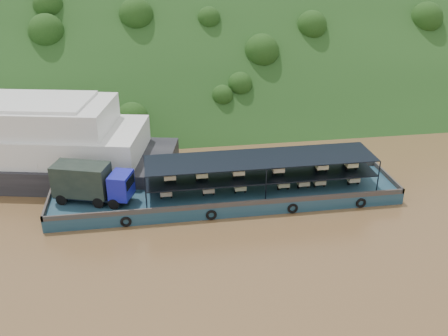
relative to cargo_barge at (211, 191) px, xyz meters
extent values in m
plane|color=brown|center=(3.54, -1.89, -1.26)|extent=(160.00, 160.00, 0.00)
cube|color=#193714|center=(3.54, 34.11, -1.26)|extent=(140.00, 39.60, 39.60)
cube|color=#143747|center=(1.59, 0.04, -0.66)|extent=(35.00, 7.00, 1.20)
cube|color=#592D19|center=(1.59, 3.44, 0.19)|extent=(35.00, 0.20, 0.50)
cube|color=#592D19|center=(1.59, -3.36, 0.19)|extent=(35.00, 0.20, 0.50)
cube|color=#592D19|center=(18.99, 0.04, 0.19)|extent=(0.20, 7.00, 0.50)
cube|color=#592D19|center=(-15.81, 0.04, 0.19)|extent=(0.20, 7.00, 0.50)
torus|color=black|center=(-8.41, -3.51, -0.71)|extent=(1.06, 0.26, 1.06)
torus|color=black|center=(-0.41, -3.51, -0.71)|extent=(1.06, 0.26, 1.06)
torus|color=black|center=(7.59, -3.51, -0.71)|extent=(1.06, 0.26, 1.06)
torus|color=black|center=(14.59, -3.51, -0.71)|extent=(1.06, 0.26, 1.06)
cylinder|color=black|center=(-14.42, -0.40, 0.49)|extent=(1.15, 0.70, 1.09)
cylinder|color=black|center=(-13.71, 1.77, 0.49)|extent=(1.15, 0.70, 1.09)
cylinder|color=black|center=(-10.90, -1.55, 0.49)|extent=(1.15, 0.70, 1.09)
cylinder|color=black|center=(-10.19, 0.63, 0.49)|extent=(1.15, 0.70, 1.09)
cylinder|color=black|center=(-9.45, -2.02, 0.49)|extent=(1.15, 0.70, 1.09)
cylinder|color=black|center=(-8.75, 0.16, 0.49)|extent=(1.15, 0.70, 1.09)
cube|color=black|center=(-11.37, -0.19, 0.65)|extent=(7.78, 4.56, 0.22)
cube|color=#161A9C|center=(-8.68, -1.06, 1.90)|extent=(2.57, 3.05, 2.39)
cube|color=black|center=(-7.80, -1.35, 2.34)|extent=(0.73, 2.09, 0.98)
cube|color=black|center=(-12.41, 0.15, 2.23)|extent=(5.77, 4.10, 3.05)
cube|color=black|center=(5.09, 0.04, 1.60)|extent=(23.00, 5.00, 0.12)
cube|color=black|center=(5.09, 0.04, 3.24)|extent=(23.00, 5.00, 0.08)
cylinder|color=black|center=(-6.41, -2.46, 1.59)|extent=(0.12, 0.12, 3.30)
cylinder|color=black|center=(-6.41, 2.54, 1.59)|extent=(0.12, 0.12, 3.30)
cylinder|color=black|center=(5.09, -2.46, 1.59)|extent=(0.12, 0.12, 3.30)
cylinder|color=black|center=(5.09, 2.54, 1.59)|extent=(0.12, 0.12, 3.30)
cylinder|color=black|center=(16.59, -2.46, 1.59)|extent=(0.12, 0.12, 3.30)
cylinder|color=black|center=(16.59, 2.54, 1.59)|extent=(0.12, 0.12, 3.30)
cylinder|color=black|center=(-4.49, 1.09, 0.20)|extent=(0.12, 0.52, 0.52)
cylinder|color=black|center=(-4.99, -0.71, 0.20)|extent=(0.14, 0.52, 0.52)
cylinder|color=black|center=(-3.99, -0.71, 0.20)|extent=(0.14, 0.52, 0.52)
cube|color=#C7AF8C|center=(-4.49, -0.36, 0.54)|extent=(1.15, 1.50, 0.44)
cube|color=red|center=(-4.49, 0.79, 0.72)|extent=(0.55, 0.80, 0.80)
cube|color=red|center=(-4.49, 0.59, 1.22)|extent=(0.50, 0.10, 0.10)
cylinder|color=black|center=(-0.31, 1.09, 0.20)|extent=(0.12, 0.52, 0.52)
cylinder|color=black|center=(-0.81, -0.71, 0.20)|extent=(0.14, 0.52, 0.52)
cylinder|color=black|center=(0.19, -0.71, 0.20)|extent=(0.14, 0.52, 0.52)
cube|color=tan|center=(-0.31, -0.36, 0.54)|extent=(1.15, 1.50, 0.44)
cube|color=#B10B25|center=(-0.31, 0.79, 0.72)|extent=(0.55, 0.80, 0.80)
cube|color=#B10B25|center=(-0.31, 0.59, 1.22)|extent=(0.50, 0.10, 0.10)
cylinder|color=black|center=(2.90, 1.09, 0.20)|extent=(0.12, 0.52, 0.52)
cylinder|color=black|center=(2.40, -0.71, 0.20)|extent=(0.14, 0.52, 0.52)
cylinder|color=black|center=(3.40, -0.71, 0.20)|extent=(0.14, 0.52, 0.52)
cube|color=#BDB886|center=(2.90, -0.36, 0.54)|extent=(1.15, 1.50, 0.44)
cube|color=#B1110B|center=(2.90, 0.79, 0.72)|extent=(0.55, 0.80, 0.80)
cube|color=#B1110B|center=(2.90, 0.59, 1.22)|extent=(0.50, 0.10, 0.10)
cylinder|color=black|center=(7.34, 1.09, 0.20)|extent=(0.12, 0.52, 0.52)
cylinder|color=black|center=(6.84, -0.71, 0.20)|extent=(0.14, 0.52, 0.52)
cylinder|color=black|center=(7.84, -0.71, 0.20)|extent=(0.14, 0.52, 0.52)
cube|color=#C0B988|center=(7.34, -0.36, 0.54)|extent=(1.15, 1.50, 0.44)
cube|color=#B8170C|center=(7.34, 0.79, 0.72)|extent=(0.55, 0.80, 0.80)
cube|color=#B8170C|center=(7.34, 0.59, 1.22)|extent=(0.50, 0.10, 0.10)
cylinder|color=black|center=(11.16, 1.09, 0.20)|extent=(0.12, 0.52, 0.52)
cylinder|color=black|center=(10.66, -0.71, 0.20)|extent=(0.14, 0.52, 0.52)
cylinder|color=black|center=(11.66, -0.71, 0.20)|extent=(0.14, 0.52, 0.52)
cube|color=#C7B78D|center=(11.16, -0.36, 0.54)|extent=(1.15, 1.50, 0.44)
cube|color=red|center=(11.16, 0.79, 0.72)|extent=(0.55, 0.80, 0.80)
cube|color=red|center=(11.16, 0.59, 1.22)|extent=(0.50, 0.10, 0.10)
cylinder|color=black|center=(14.82, 1.09, 0.20)|extent=(0.12, 0.52, 0.52)
cylinder|color=black|center=(14.32, -0.71, 0.20)|extent=(0.14, 0.52, 0.52)
cylinder|color=black|center=(15.32, -0.71, 0.20)|extent=(0.14, 0.52, 0.52)
cube|color=beige|center=(14.82, -0.36, 0.54)|extent=(1.15, 1.50, 0.44)
cube|color=#B80C1C|center=(14.82, 0.79, 0.72)|extent=(0.55, 0.80, 0.80)
cube|color=#B80C1C|center=(14.82, 0.59, 1.22)|extent=(0.50, 0.10, 0.10)
cylinder|color=black|center=(9.44, 1.09, 0.20)|extent=(0.12, 0.52, 0.52)
cylinder|color=black|center=(8.94, -0.71, 0.20)|extent=(0.14, 0.52, 0.52)
cylinder|color=black|center=(9.94, -0.71, 0.20)|extent=(0.14, 0.52, 0.52)
cube|color=#C7B78D|center=(9.44, -0.36, 0.54)|extent=(1.15, 1.50, 0.44)
cube|color=red|center=(9.44, 0.79, 0.72)|extent=(0.55, 0.80, 0.80)
cube|color=red|center=(9.44, 0.59, 1.22)|extent=(0.50, 0.10, 0.10)
cylinder|color=black|center=(-4.04, 1.09, 1.92)|extent=(0.12, 0.52, 0.52)
cylinder|color=black|center=(-4.54, -0.71, 1.92)|extent=(0.14, 0.52, 0.52)
cylinder|color=black|center=(-3.54, -0.71, 1.92)|extent=(0.14, 0.52, 0.52)
cube|color=#C9B88E|center=(-4.04, -0.36, 2.26)|extent=(1.15, 1.50, 0.44)
cube|color=red|center=(-4.04, 0.79, 2.44)|extent=(0.55, 0.80, 0.80)
cube|color=red|center=(-4.04, 0.59, 2.94)|extent=(0.50, 0.10, 0.10)
cylinder|color=black|center=(-0.94, 1.09, 1.92)|extent=(0.12, 0.52, 0.52)
cylinder|color=black|center=(-1.44, -0.71, 1.92)|extent=(0.14, 0.52, 0.52)
cylinder|color=black|center=(-0.44, -0.71, 1.92)|extent=(0.14, 0.52, 0.52)
cube|color=#C4BF8B|center=(-0.94, -0.36, 2.26)|extent=(1.15, 1.50, 0.44)
cube|color=#1B3CA4|center=(-0.94, 0.79, 2.44)|extent=(0.55, 0.80, 0.80)
cube|color=#1B3CA4|center=(-0.94, 0.59, 2.94)|extent=(0.50, 0.10, 0.10)
cylinder|color=black|center=(2.70, 1.09, 1.92)|extent=(0.12, 0.52, 0.52)
cylinder|color=black|center=(2.20, -0.71, 1.92)|extent=(0.14, 0.52, 0.52)
cylinder|color=black|center=(3.20, -0.71, 1.92)|extent=(0.14, 0.52, 0.52)
cube|color=beige|center=(2.70, -0.36, 2.26)|extent=(1.15, 1.50, 0.44)
cube|color=red|center=(2.70, 0.79, 2.44)|extent=(0.55, 0.80, 0.80)
cube|color=red|center=(2.70, 0.59, 2.94)|extent=(0.50, 0.10, 0.10)
cylinder|color=black|center=(6.74, 1.09, 1.92)|extent=(0.12, 0.52, 0.52)
cylinder|color=black|center=(6.24, -0.71, 1.92)|extent=(0.14, 0.52, 0.52)
cylinder|color=black|center=(7.24, -0.71, 1.92)|extent=(0.14, 0.52, 0.52)
cube|color=beige|center=(6.74, -0.36, 2.26)|extent=(1.15, 1.50, 0.44)
cube|color=beige|center=(6.74, 0.79, 2.44)|extent=(0.55, 0.80, 0.80)
cube|color=beige|center=(6.74, 0.59, 2.94)|extent=(0.50, 0.10, 0.10)
cylinder|color=black|center=(11.27, 1.09, 1.92)|extent=(0.12, 0.52, 0.52)
cylinder|color=black|center=(10.77, -0.71, 1.92)|extent=(0.14, 0.52, 0.52)
cylinder|color=black|center=(11.77, -0.71, 1.92)|extent=(0.14, 0.52, 0.52)
cube|color=beige|center=(11.27, -0.36, 2.26)|extent=(1.15, 1.50, 0.44)
cube|color=red|center=(11.27, 0.79, 2.44)|extent=(0.55, 0.80, 0.80)
cube|color=red|center=(11.27, 0.59, 2.94)|extent=(0.50, 0.10, 0.10)
cylinder|color=black|center=(14.41, 1.09, 1.92)|extent=(0.12, 0.52, 0.52)
cylinder|color=black|center=(13.91, -0.71, 1.92)|extent=(0.14, 0.52, 0.52)
cylinder|color=black|center=(14.91, -0.71, 1.92)|extent=(0.14, 0.52, 0.52)
cube|color=beige|center=(14.41, -0.36, 2.26)|extent=(1.15, 1.50, 0.44)
cube|color=#1A2A9F|center=(14.41, 0.79, 2.44)|extent=(0.55, 0.80, 0.80)
cube|color=#1A2A9F|center=(14.41, 0.59, 2.94)|extent=(0.50, 0.10, 0.10)
camera|label=1|loc=(-5.57, -44.14, 23.51)|focal=40.00mm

